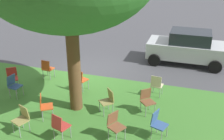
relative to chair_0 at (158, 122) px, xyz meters
The scene contains 15 objects.
ground 5.32m from the chair_0, 44.81° to the right, with size 80.00×80.00×0.00m, color #424247.
grass_verge 3.83m from the chair_0, ahead, with size 48.00×6.00×0.01m, color #3D752D.
chair_0 is the anchor object (origin of this frame).
chair_1 1.27m from the chair_0, 21.22° to the left, with size 0.57×0.57×0.88m.
chair_2 3.73m from the chair_0, ahead, with size 0.58×0.57×0.88m.
chair_3 6.27m from the chair_0, 13.02° to the right, with size 0.58×0.58×0.88m.
chair_4 2.89m from the chair_0, 20.23° to the left, with size 0.52×0.53×0.88m.
chair_5 2.52m from the chair_0, 80.32° to the right, with size 0.47×0.47×0.88m.
chair_6 5.82m from the chair_0, 26.67° to the right, with size 0.45×0.46×0.88m.
chair_7 4.12m from the chair_0, 14.02° to the left, with size 0.54×0.55×0.88m.
chair_8 2.01m from the chair_0, 24.26° to the right, with size 0.59×0.59×0.88m.
chair_9 5.68m from the chair_0, ahead, with size 0.47×0.47×0.88m.
chair_10 3.96m from the chair_0, 31.34° to the right, with size 0.53×0.54×0.88m.
chair_11 1.37m from the chair_0, 65.88° to the right, with size 0.59×0.59×0.88m.
parked_car 6.33m from the chair_0, 94.07° to the right, with size 3.70×1.92×1.65m.
Camera 1 is at (-4.46, 10.50, 5.20)m, focal length 43.27 mm.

